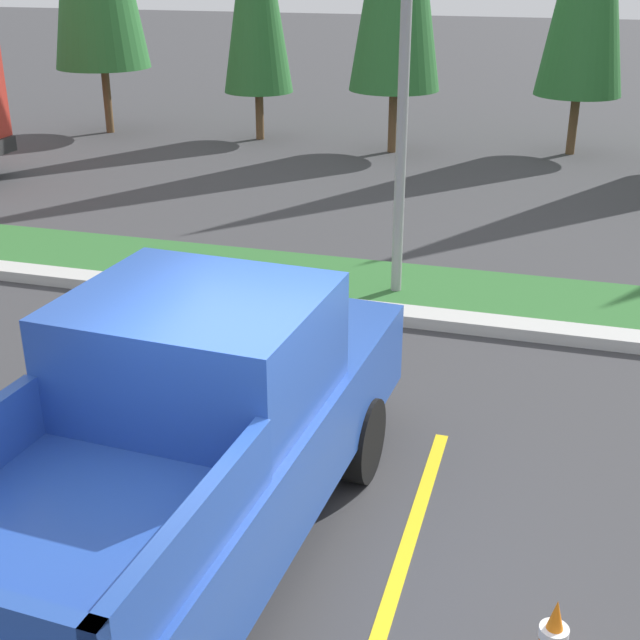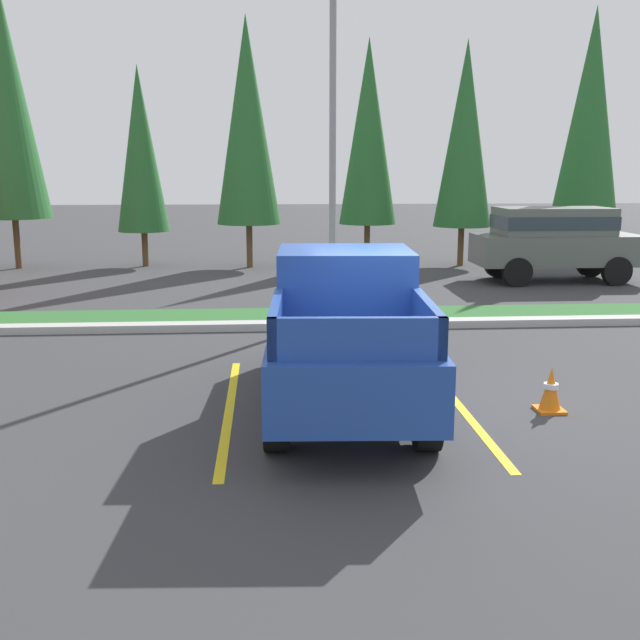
{
  "view_description": "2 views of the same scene",
  "coord_description": "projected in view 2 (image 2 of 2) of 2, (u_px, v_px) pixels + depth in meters",
  "views": [
    {
      "loc": [
        1.57,
        -4.89,
        4.33
      ],
      "look_at": [
        -0.53,
        2.25,
        1.12
      ],
      "focal_mm": 48.21,
      "sensor_mm": 36.0,
      "label": 1
    },
    {
      "loc": [
        -1.9,
        -9.54,
        3.13
      ],
      "look_at": [
        -1.12,
        1.15,
        0.96
      ],
      "focal_mm": 41.57,
      "sensor_mm": 36.0,
      "label": 2
    }
  ],
  "objects": [
    {
      "name": "ground_plane",
      "position": [
        408.0,
        404.0,
        10.08
      ],
      "size": [
        120.0,
        120.0,
        0.0
      ],
      "primitive_type": "plane",
      "color": "#38383A"
    },
    {
      "name": "parking_line_near",
      "position": [
        229.0,
        409.0,
        9.86
      ],
      "size": [
        0.12,
        4.8,
        0.01
      ],
      "primitive_type": "cube",
      "color": "yellow",
      "rests_on": "ground"
    },
    {
      "name": "parking_line_far",
      "position": [
        458.0,
        404.0,
        10.08
      ],
      "size": [
        0.12,
        4.8,
        0.01
      ],
      "primitive_type": "cube",
      "color": "yellow",
      "rests_on": "ground"
    },
    {
      "name": "curb_strip",
      "position": [
        362.0,
        324.0,
        14.96
      ],
      "size": [
        56.0,
        0.4,
        0.15
      ],
      "primitive_type": "cube",
      "color": "#B2B2AD",
      "rests_on": "ground"
    },
    {
      "name": "grass_median",
      "position": [
        355.0,
        316.0,
        16.04
      ],
      "size": [
        56.0,
        1.8,
        0.06
      ],
      "primitive_type": "cube",
      "color": "#2D662D",
      "rests_on": "ground"
    },
    {
      "name": "pickup_truck_main",
      "position": [
        345.0,
        331.0,
        9.81
      ],
      "size": [
        2.2,
        5.33,
        2.1
      ],
      "color": "black",
      "rests_on": "ground"
    },
    {
      "name": "suv_distant",
      "position": [
        555.0,
        238.0,
        20.93
      ],
      "size": [
        4.6,
        1.96,
        2.1
      ],
      "color": "black",
      "rests_on": "ground"
    },
    {
      "name": "street_light",
      "position": [
        333.0,
        118.0,
        14.84
      ],
      "size": [
        0.24,
        1.49,
        7.2
      ],
      "color": "gray",
      "rests_on": "ground"
    },
    {
      "name": "cypress_tree_leftmost",
      "position": [
        5.0,
        99.0,
        22.96
      ],
      "size": [
        2.34,
        2.34,
        9.0
      ],
      "color": "brown",
      "rests_on": "ground"
    },
    {
      "name": "cypress_tree_left_inner",
      "position": [
        140.0,
        149.0,
        23.81
      ],
      "size": [
        1.67,
        1.67,
        6.42
      ],
      "color": "brown",
      "rests_on": "ground"
    },
    {
      "name": "cypress_tree_center",
      "position": [
        247.0,
        121.0,
        23.37
      ],
      "size": [
        2.05,
        2.05,
        7.87
      ],
      "color": "brown",
      "rests_on": "ground"
    },
    {
      "name": "cypress_tree_right_inner",
      "position": [
        368.0,
        132.0,
        24.64
      ],
      "size": [
        1.92,
        1.92,
        7.4
      ],
      "color": "brown",
      "rests_on": "ground"
    },
    {
      "name": "cypress_tree_rightmost",
      "position": [
        465.0,
        135.0,
        23.9
      ],
      "size": [
        1.88,
        1.88,
        7.22
      ],
      "color": "brown",
      "rests_on": "ground"
    },
    {
      "name": "cypress_tree_far_right",
      "position": [
        590.0,
        114.0,
        24.72
      ],
      "size": [
        2.19,
        2.19,
        8.41
      ],
      "color": "brown",
      "rests_on": "ground"
    },
    {
      "name": "traffic_cone",
      "position": [
        551.0,
        390.0,
        9.74
      ],
      "size": [
        0.36,
        0.36,
        0.6
      ],
      "color": "orange",
      "rests_on": "ground"
    }
  ]
}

